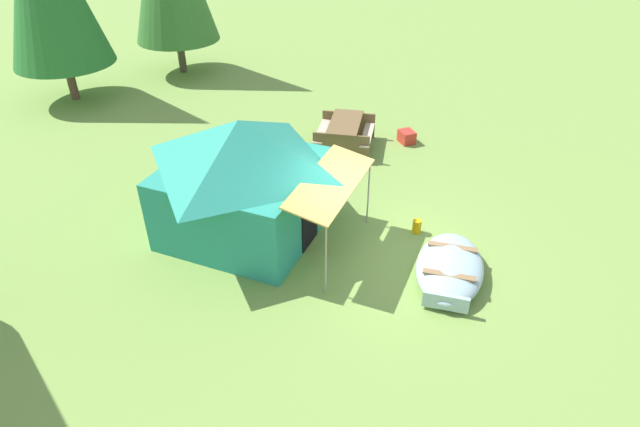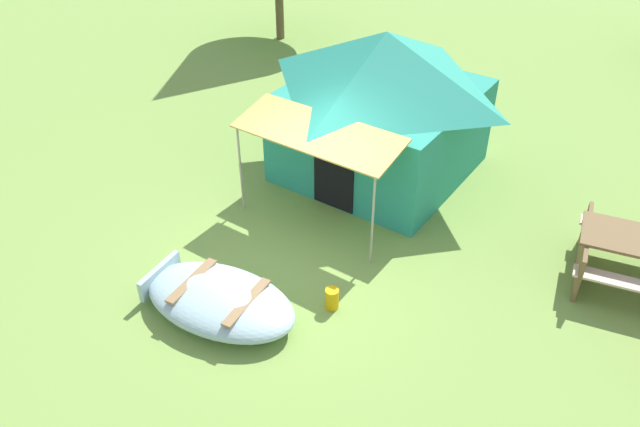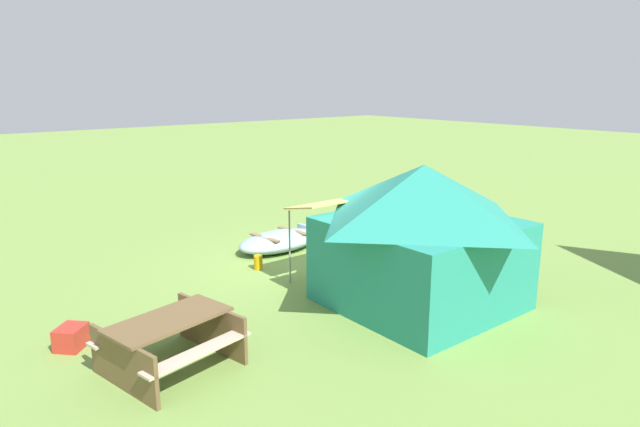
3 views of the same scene
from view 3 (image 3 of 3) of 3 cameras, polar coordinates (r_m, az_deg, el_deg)
The scene contains 6 objects.
ground_plane at distance 12.27m, azimuth -0.44°, elevation -5.58°, with size 80.00×80.00×0.00m, color olive.
beached_rowboat at distance 13.55m, azimuth -4.20°, elevation -2.77°, with size 2.35×1.52×0.43m.
canvas_cabin_tent at distance 10.10m, azimuth 10.36°, elevation -2.03°, with size 3.21×4.05×2.59m.
picnic_table at distance 8.29m, azimuth -15.20°, elevation -12.17°, with size 1.96×1.83×0.77m.
cooler_box at distance 9.51m, azimuth -24.21°, elevation -11.54°, with size 0.46×0.38×0.35m, color red.
fuel_can at distance 12.19m, azimuth -6.38°, elevation -5.02°, with size 0.19×0.19×0.31m, color #D79A0B.
Camera 3 is at (7.22, 9.08, 4.00)m, focal length 31.10 mm.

